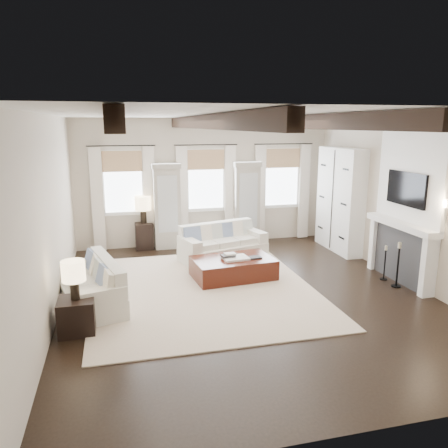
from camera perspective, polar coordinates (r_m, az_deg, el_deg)
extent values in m
plane|color=black|center=(8.06, 3.09, -9.31)|extent=(7.50, 7.50, 0.00)
cube|color=beige|center=(11.19, -2.44, 5.47)|extent=(6.50, 0.04, 3.20)
cube|color=beige|center=(4.29, 18.27, -7.44)|extent=(6.50, 0.04, 3.20)
cube|color=beige|center=(7.35, -21.78, 0.63)|extent=(0.04, 7.50, 3.20)
cube|color=beige|center=(9.09, 23.23, 2.71)|extent=(0.04, 7.50, 3.20)
cube|color=white|center=(7.46, 3.39, 14.08)|extent=(6.50, 7.50, 0.04)
cube|color=black|center=(7.13, -14.21, 12.81)|extent=(0.16, 7.40, 0.22)
cube|color=black|center=(7.28, -2.42, 13.18)|extent=(0.16, 7.40, 0.22)
cube|color=black|center=(7.72, 8.85, 13.02)|extent=(0.16, 7.40, 0.22)
cube|color=black|center=(8.38, 18.26, 12.52)|extent=(0.16, 7.40, 0.22)
cube|color=white|center=(10.94, -13.04, 5.24)|extent=(0.90, 0.03, 1.45)
cube|color=tan|center=(10.82, -13.18, 7.98)|extent=(0.94, 0.04, 0.50)
cube|color=silver|center=(10.90, -16.19, 3.02)|extent=(0.28, 0.08, 2.50)
cube|color=silver|center=(10.92, -9.67, 3.36)|extent=(0.28, 0.08, 2.50)
cylinder|color=black|center=(10.75, -13.27, 9.92)|extent=(1.60, 0.02, 0.02)
cube|color=white|center=(11.16, -2.42, 5.71)|extent=(0.90, 0.03, 1.45)
cube|color=tan|center=(11.05, -2.38, 8.40)|extent=(0.94, 0.04, 0.50)
cube|color=silver|center=(11.01, -5.46, 3.56)|extent=(0.28, 0.08, 2.50)
cube|color=silver|center=(11.25, 0.80, 3.82)|extent=(0.28, 0.08, 2.50)
cylinder|color=black|center=(10.97, -2.34, 10.30)|extent=(1.60, 0.02, 0.02)
cube|color=white|center=(11.74, 7.49, 5.96)|extent=(0.90, 0.03, 1.45)
cube|color=tan|center=(11.63, 7.67, 8.52)|extent=(0.94, 0.04, 0.50)
cube|color=silver|center=(11.48, 4.73, 3.96)|extent=(0.28, 0.08, 2.50)
cube|color=silver|center=(11.94, 10.39, 4.13)|extent=(0.28, 0.08, 2.50)
cylinder|color=black|center=(11.56, 7.82, 10.33)|extent=(1.60, 0.02, 0.02)
cube|color=#A8A295|center=(10.92, -7.46, 1.99)|extent=(0.64, 0.38, 2.00)
cube|color=#B2B7BA|center=(10.69, -7.36, 2.59)|extent=(0.48, 0.02, 1.40)
cube|color=#A8A295|center=(10.77, -7.63, 7.54)|extent=(0.70, 0.42, 0.12)
cube|color=#A8A295|center=(11.32, 2.90, 2.48)|extent=(0.64, 0.38, 2.00)
cube|color=#B2B7BA|center=(11.11, 3.21, 3.06)|extent=(0.48, 0.02, 1.40)
cube|color=#A8A295|center=(11.18, 2.96, 7.83)|extent=(0.70, 0.42, 0.12)
cube|color=#29292C|center=(9.27, 22.21, -3.70)|extent=(0.18, 1.50, 1.10)
cube|color=black|center=(9.29, 21.98, -4.60)|extent=(0.10, 0.90, 0.70)
cube|color=white|center=(8.63, 25.17, -5.17)|extent=(0.26, 0.14, 1.10)
cube|color=white|center=(9.89, 19.26, -2.45)|extent=(0.26, 0.14, 1.10)
cube|color=white|center=(9.08, 22.18, -0.04)|extent=(0.32, 1.90, 0.12)
cube|color=white|center=(9.00, 23.25, 5.84)|extent=(0.10, 1.90, 1.80)
cube|color=black|center=(8.99, 22.76, 4.26)|extent=(0.07, 1.10, 0.64)
cylinder|color=#FFD899|center=(8.21, 27.13, 2.40)|extent=(0.10, 0.10, 0.14)
cube|color=silver|center=(10.99, 14.91, 3.06)|extent=(0.40, 1.70, 2.50)
cube|color=black|center=(10.89, 13.94, 3.03)|extent=(0.01, 0.02, 2.40)
cube|color=beige|center=(8.33, -2.77, -8.48)|extent=(4.07, 4.62, 0.02)
cube|color=silver|center=(10.02, -0.10, -3.68)|extent=(2.10, 1.37, 0.37)
cube|color=silver|center=(10.20, -1.04, -0.99)|extent=(1.83, 0.69, 0.46)
cube|color=silver|center=(9.57, -4.52, -2.65)|extent=(0.45, 0.86, 0.24)
cube|color=silver|center=(10.37, 3.97, -1.41)|extent=(0.45, 0.86, 0.24)
cube|color=silver|center=(9.67, -2.72, -2.78)|extent=(0.65, 0.67, 0.13)
cube|color=silver|center=(9.92, 0.03, -2.37)|extent=(0.65, 0.67, 0.13)
cube|color=silver|center=(10.18, 2.64, -1.98)|extent=(0.65, 0.67, 0.13)
cube|color=slate|center=(9.75, -4.16, -1.50)|extent=(0.43, 0.30, 0.40)
cube|color=silver|center=(9.87, -2.71, -1.30)|extent=(0.43, 0.30, 0.40)
cube|color=silver|center=(9.99, -1.30, -1.11)|extent=(0.43, 0.30, 0.40)
cube|color=slate|center=(10.12, 0.07, -0.93)|extent=(0.43, 0.30, 0.40)
cube|color=silver|center=(10.26, 1.41, -0.74)|extent=(0.43, 0.30, 0.40)
cube|color=silver|center=(10.40, 2.71, -0.57)|extent=(0.43, 0.30, 0.40)
cube|color=silver|center=(7.90, -17.08, -8.97)|extent=(1.28, 2.01, 0.35)
cube|color=silver|center=(7.83, -14.95, -5.93)|extent=(0.63, 1.77, 0.44)
cube|color=silver|center=(8.56, -18.32, -5.27)|extent=(0.83, 0.42, 0.23)
cube|color=silver|center=(7.05, -15.88, -9.03)|extent=(0.83, 0.42, 0.23)
cube|color=silver|center=(8.29, -18.22, -6.25)|extent=(0.64, 0.61, 0.12)
cube|color=silver|center=(7.81, -17.52, -7.38)|extent=(0.64, 0.61, 0.12)
cube|color=silver|center=(7.34, -16.73, -8.66)|extent=(0.64, 0.61, 0.12)
cube|color=slate|center=(8.41, -17.04, -4.56)|extent=(0.28, 0.41, 0.39)
cube|color=silver|center=(8.10, -16.56, -5.20)|extent=(0.28, 0.41, 0.39)
cube|color=silver|center=(7.79, -16.04, -5.89)|extent=(0.28, 0.41, 0.39)
cube|color=slate|center=(7.48, -15.48, -6.63)|extent=(0.28, 0.41, 0.39)
cube|color=silver|center=(7.17, -14.87, -7.44)|extent=(0.28, 0.41, 0.39)
cube|color=black|center=(8.85, 1.18, -5.79)|extent=(1.68, 1.15, 0.42)
cube|color=white|center=(8.74, 1.50, -4.46)|extent=(0.54, 0.43, 0.04)
cube|color=#262628|center=(8.75, 0.52, -4.17)|extent=(0.28, 0.23, 0.04)
cube|color=beige|center=(8.75, 0.79, -3.92)|extent=(0.24, 0.19, 0.03)
cube|color=#262628|center=(8.81, 4.07, -4.38)|extent=(0.26, 0.20, 0.03)
cube|color=black|center=(6.99, -18.66, -11.27)|extent=(0.52, 0.52, 0.52)
cylinder|color=black|center=(6.84, -18.91, -8.16)|extent=(0.13, 0.13, 0.29)
cylinder|color=#F9D89E|center=(6.74, -19.09, -5.82)|extent=(0.34, 0.34, 0.30)
cube|color=black|center=(11.06, -10.37, -1.53)|extent=(0.44, 0.44, 0.66)
cylinder|color=black|center=(10.95, -10.47, 0.96)|extent=(0.15, 0.15, 0.33)
cylinder|color=#F9D89E|center=(10.89, -10.54, 2.70)|extent=(0.39, 0.39, 0.35)
cylinder|color=black|center=(9.08, 21.54, -7.55)|extent=(0.18, 0.18, 0.02)
cylinder|color=black|center=(8.96, 21.74, -5.27)|extent=(0.03, 0.03, 0.78)
cylinder|color=beige|center=(8.84, 21.97, -2.58)|extent=(0.07, 0.07, 0.11)
cylinder|color=black|center=(9.40, 20.11, -6.77)|extent=(0.14, 0.14, 0.02)
cylinder|color=black|center=(9.30, 20.25, -5.01)|extent=(0.03, 0.03, 0.62)
cylinder|color=beige|center=(9.21, 20.42, -2.95)|extent=(0.05, 0.05, 0.09)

